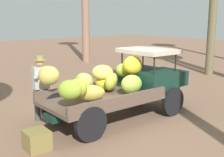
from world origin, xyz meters
TOP-DOWN VIEW (x-y plane):
  - ground_plane at (0.00, 0.00)m, footprint 60.00×60.00m
  - truck at (0.40, -0.06)m, footprint 4.51×1.85m
  - farmer at (-1.47, 1.11)m, footprint 0.52×0.47m
  - wooden_crate at (-2.40, -0.49)m, footprint 0.51×0.53m

SIDE VIEW (x-z plane):
  - ground_plane at x=0.00m, z-range 0.00..0.00m
  - wooden_crate at x=-2.40m, z-range 0.00..0.41m
  - truck at x=0.40m, z-range 0.00..1.85m
  - farmer at x=-1.47m, z-range 0.12..1.86m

